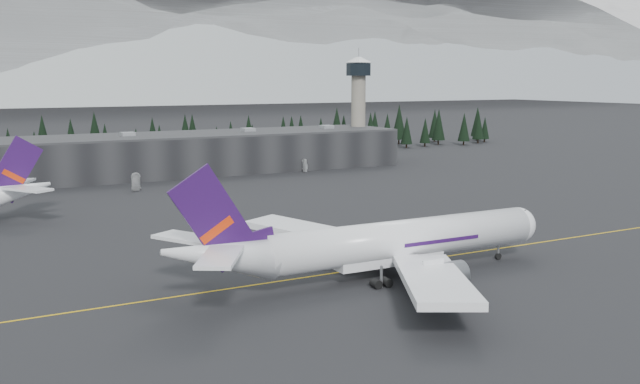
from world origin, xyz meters
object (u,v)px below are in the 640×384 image
control_tower (358,97)px  gse_vehicle_b (305,170)px  gse_vehicle_a (136,189)px  jet_main (373,244)px  terminal (160,155)px

control_tower → gse_vehicle_b: size_ratio=8.84×
control_tower → gse_vehicle_a: control_tower is taller
jet_main → gse_vehicle_a: (-9.84, 102.04, -4.64)m
gse_vehicle_a → terminal: bearing=53.7°
terminal → gse_vehicle_b: bearing=-21.0°
control_tower → gse_vehicle_a: bearing=-159.8°
control_tower → gse_vehicle_b: 43.85m
terminal → control_tower: size_ratio=4.24×
jet_main → gse_vehicle_b: 125.84m
gse_vehicle_a → jet_main: bearing=-93.4°
terminal → jet_main: size_ratio=2.48×
jet_main → gse_vehicle_b: bearing=68.0°
jet_main → gse_vehicle_a: size_ratio=12.69×
terminal → jet_main: (-5.88, -132.39, -0.96)m
gse_vehicle_a → control_tower: bearing=11.3°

